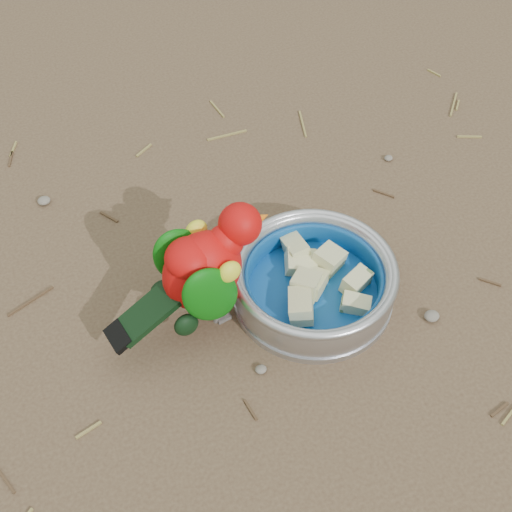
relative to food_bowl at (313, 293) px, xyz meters
name	(u,v)px	position (x,y,z in m)	size (l,w,h in m)	color
ground	(317,283)	(0.02, 0.02, -0.01)	(60.00, 60.00, 0.00)	brown
food_bowl	(313,293)	(0.00, 0.00, 0.00)	(0.21, 0.21, 0.02)	#B2B2BA
bowl_wall	(314,279)	(0.00, 0.00, 0.03)	(0.21, 0.21, 0.04)	#B2B2BA
fruit_wedges	(314,282)	(0.00, 0.00, 0.02)	(0.13, 0.13, 0.03)	beige
lory_parrot	(206,276)	(-0.14, 0.02, 0.07)	(0.10, 0.20, 0.17)	#BC0A09
ground_debris	(307,245)	(0.03, 0.09, -0.01)	(0.90, 0.80, 0.01)	olive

